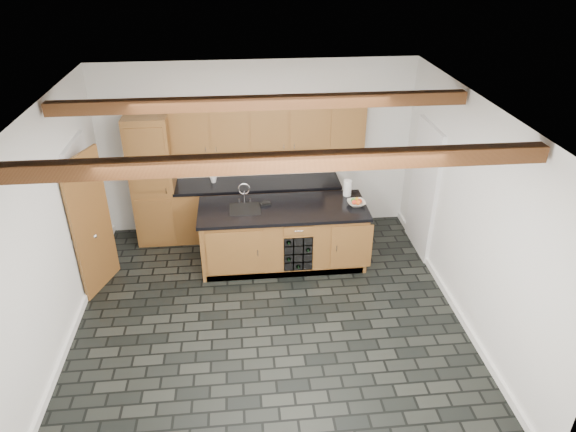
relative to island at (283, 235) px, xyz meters
name	(u,v)px	position (x,y,z in m)	size (l,w,h in m)	color
ground	(269,317)	(-0.31, -1.28, -0.46)	(5.00, 5.00, 0.00)	black
room_shell	(258,196)	(-0.39, -0.75, 1.06)	(5.01, 5.00, 5.00)	white
back_cabinetry	(236,179)	(-0.68, 0.95, 0.51)	(3.65, 0.62, 2.20)	brown
island	(283,235)	(0.00, 0.00, 0.00)	(2.48, 0.96, 0.93)	brown
faucet	(245,206)	(-0.56, 0.05, 0.50)	(0.45, 0.40, 0.34)	black
kitchen_scale	(265,203)	(-0.26, 0.13, 0.49)	(0.17, 0.13, 0.05)	black
fruit_bowl	(356,203)	(1.07, -0.02, 0.50)	(0.26, 0.26, 0.06)	beige
fruit_cluster	(356,201)	(1.07, -0.02, 0.53)	(0.16, 0.17, 0.07)	#B03117
paper_towel	(347,188)	(1.01, 0.32, 0.59)	(0.12, 0.12, 0.25)	white
mug	(213,179)	(-1.03, 0.98, 0.52)	(0.11, 0.11, 0.10)	white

